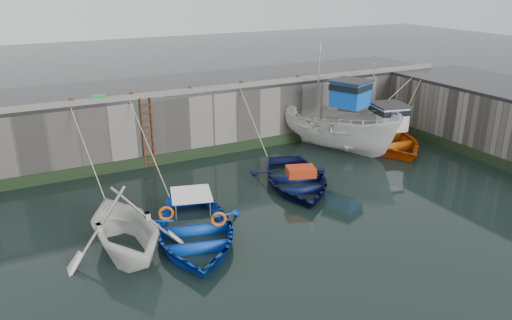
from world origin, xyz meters
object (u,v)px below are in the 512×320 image
boat_near_blue (194,239)px  bollard_c (190,89)px  boat_near_navy (296,185)px  fish_crate (99,98)px  boat_near_white (126,252)px  bollard_a (71,102)px  boat_far_orange (381,136)px  bollard_e (298,78)px  bollard_d (241,84)px  boat_far_white (338,127)px  bollard_b (131,95)px  ladder (148,133)px

boat_near_blue → bollard_c: bearing=85.1°
boat_near_navy → bollard_c: bearing=135.0°
fish_crate → bollard_c: bearing=13.3°
boat_near_white → bollard_a: (-0.20, 7.32, 3.30)m
boat_near_navy → boat_far_orange: bearing=40.1°
boat_near_navy → fish_crate: size_ratio=8.77×
boat_near_blue → bollard_a: bollard_a is taller
boat_near_blue → bollard_e: (8.60, 7.54, 3.30)m
boat_near_navy → bollard_d: bollard_d is taller
boat_near_white → boat_far_orange: 15.04m
boat_near_blue → boat_far_white: bearing=44.6°
fish_crate → boat_near_blue: bearing=-66.4°
boat_far_white → bollard_b: bearing=143.8°
boat_near_navy → bollard_c: (-2.56, 5.24, 3.30)m
boat_near_navy → ladder: bearing=153.1°
boat_near_blue → bollard_d: size_ratio=19.43×
boat_near_white → bollard_e: bearing=31.4°
bollard_a → bollard_d: bearing=0.0°
boat_near_blue → boat_far_orange: boat_far_orange is taller
boat_far_orange → bollard_e: size_ratio=26.03×
boat_near_blue → fish_crate: 8.38m
bollard_c → bollard_b: bearing=180.0°
fish_crate → bollard_a: fish_crate is taller
boat_far_white → bollard_d: boat_far_white is taller
boat_far_white → fish_crate: boat_far_white is taller
boat_far_white → bollard_a: boat_far_white is taller
bollard_a → bollard_e: bearing=0.0°
bollard_e → boat_near_white: bearing=-145.9°
boat_near_navy → bollard_e: size_ratio=18.42×
bollard_a → bollard_b: 2.50m
boat_far_orange → bollard_c: 10.08m
bollard_c → bollard_d: 2.60m
ladder → bollard_c: bollard_c is taller
ladder → bollard_a: bearing=173.6°
ladder → boat_far_orange: (11.49, -2.30, -1.16)m
bollard_a → boat_near_blue: bearing=-72.3°
boat_far_white → boat_near_navy: bearing=-168.1°
bollard_b → bollard_d: size_ratio=1.00×
bollard_a → bollard_e: size_ratio=1.00×
ladder → boat_near_navy: (4.76, -4.90, -1.59)m
bollard_c → bollard_e: size_ratio=1.00×
bollard_d → ladder: bearing=-176.0°
boat_near_blue → boat_near_navy: 5.83m
boat_near_navy → bollard_b: (-5.26, 5.24, 3.30)m
boat_far_white → bollard_a: 12.48m
boat_near_navy → bollard_e: (3.24, 5.24, 3.30)m
boat_near_blue → fish_crate: size_ratio=9.25×
boat_near_blue → bollard_a: 8.58m
boat_near_navy → boat_far_white: boat_far_white is taller
boat_near_white → boat_near_blue: (2.20, -0.22, 0.00)m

